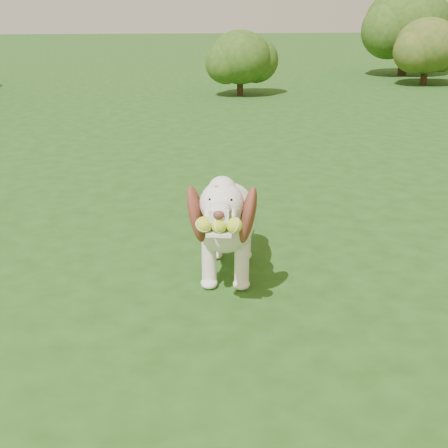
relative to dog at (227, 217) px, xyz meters
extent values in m
plane|color=#1E4212|center=(-0.06, 0.47, -0.43)|extent=(80.00, 80.00, 0.00)
ellipsoid|color=white|center=(0.02, 0.11, -0.04)|extent=(0.47, 0.73, 0.36)
ellipsoid|color=white|center=(-0.03, -0.14, 0.00)|extent=(0.41, 0.41, 0.35)
ellipsoid|color=white|center=(0.06, 0.34, -0.05)|extent=(0.37, 0.37, 0.32)
cylinder|color=white|center=(-0.05, -0.28, 0.10)|extent=(0.23, 0.31, 0.27)
sphere|color=white|center=(-0.08, -0.41, 0.23)|extent=(0.29, 0.29, 0.25)
sphere|color=white|center=(-0.07, -0.39, 0.30)|extent=(0.19, 0.19, 0.16)
cube|color=white|center=(-0.10, -0.54, 0.22)|extent=(0.13, 0.16, 0.07)
ellipsoid|color=#592D28|center=(-0.12, -0.62, 0.24)|extent=(0.06, 0.05, 0.05)
cube|color=white|center=(-0.11, -0.56, 0.13)|extent=(0.16, 0.18, 0.02)
ellipsoid|color=brown|center=(-0.22, -0.37, 0.16)|extent=(0.17, 0.23, 0.38)
ellipsoid|color=brown|center=(0.07, -0.42, 0.16)|extent=(0.16, 0.25, 0.38)
cylinder|color=white|center=(0.09, 0.48, -0.01)|extent=(0.09, 0.18, 0.14)
cylinder|color=white|center=(-0.12, -0.10, -0.27)|extent=(0.11, 0.11, 0.31)
cylinder|color=white|center=(0.08, -0.14, -0.27)|extent=(0.11, 0.11, 0.31)
cylinder|color=white|center=(-0.04, 0.34, -0.27)|extent=(0.11, 0.11, 0.31)
cylinder|color=white|center=(0.16, 0.30, -0.27)|extent=(0.11, 0.11, 0.31)
sphere|color=#B6E434|center=(-0.19, -0.58, 0.18)|extent=(0.10, 0.10, 0.08)
sphere|color=#B6E434|center=(-0.11, -0.60, 0.18)|extent=(0.10, 0.10, 0.08)
sphere|color=#B6E434|center=(-0.03, -0.61, 0.18)|extent=(0.10, 0.10, 0.08)
cylinder|color=#382314|center=(1.28, 8.26, -0.22)|extent=(0.13, 0.13, 0.41)
ellipsoid|color=#214615|center=(1.28, 8.26, 0.33)|extent=(1.24, 1.24, 1.05)
cylinder|color=#382314|center=(5.76, 9.44, -0.19)|extent=(0.15, 0.15, 0.48)
ellipsoid|color=#214615|center=(5.76, 9.44, 0.46)|extent=(1.45, 1.45, 1.23)
cylinder|color=#382314|center=(6.11, 11.47, -0.07)|extent=(0.23, 0.23, 0.72)
ellipsoid|color=#214615|center=(6.11, 11.47, 0.90)|extent=(2.17, 2.17, 1.85)
camera|label=1|loc=(-0.40, -3.31, 1.23)|focal=45.00mm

